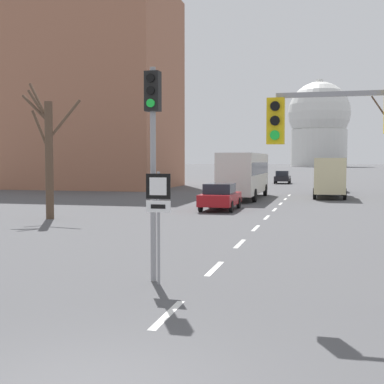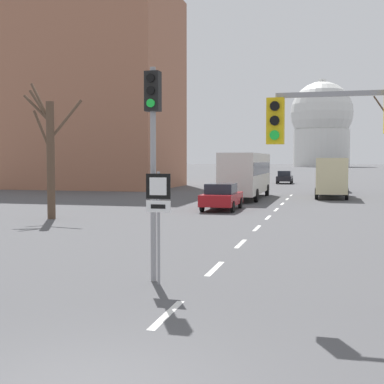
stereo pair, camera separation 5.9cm
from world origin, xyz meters
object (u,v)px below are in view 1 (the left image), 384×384
at_px(route_sign_post, 158,207).
at_px(sedan_near_left, 336,183).
at_px(traffic_signal_centre_tall, 153,133).
at_px(traffic_signal_near_right, 350,136).
at_px(delivery_truck, 330,176).
at_px(city_bus, 244,172).
at_px(sedan_near_right, 283,177).
at_px(sedan_mid_centre, 220,196).

height_order(route_sign_post, sedan_near_left, route_sign_post).
xyz_separation_m(traffic_signal_centre_tall, traffic_signal_near_right, (4.53, -1.05, -0.16)).
bearing_deg(delivery_truck, traffic_signal_centre_tall, -98.04).
bearing_deg(sedan_near_left, delivery_truck, -94.30).
relative_size(route_sign_post, city_bus, 0.25).
height_order(traffic_signal_centre_tall, delivery_truck, traffic_signal_centre_tall).
xyz_separation_m(traffic_signal_near_right, delivery_truck, (-0.10, 32.41, -1.77)).
height_order(traffic_signal_centre_tall, sedan_near_right, traffic_signal_centre_tall).
distance_m(route_sign_post, sedan_near_right, 56.61).
height_order(route_sign_post, city_bus, city_bus).
xyz_separation_m(city_bus, delivery_truck, (6.38, 2.85, -0.35)).
distance_m(sedan_near_left, delivery_truck, 8.34).
xyz_separation_m(route_sign_post, sedan_near_left, (4.82, 39.95, -1.07)).
height_order(traffic_signal_centre_tall, sedan_near_left, traffic_signal_centre_tall).
bearing_deg(delivery_truck, sedan_near_left, 85.70).
relative_size(traffic_signal_centre_tall, sedan_near_left, 1.27).
bearing_deg(delivery_truck, sedan_near_right, 102.65).
bearing_deg(traffic_signal_centre_tall, sedan_near_right, 91.18).
bearing_deg(sedan_near_left, sedan_near_right, 110.47).
bearing_deg(traffic_signal_near_right, route_sign_post, 170.52).
relative_size(sedan_near_left, delivery_truck, 0.57).
bearing_deg(sedan_mid_centre, city_bus, 89.87).
height_order(route_sign_post, sedan_mid_centre, route_sign_post).
bearing_deg(route_sign_post, traffic_signal_near_right, -9.48).
height_order(traffic_signal_near_right, route_sign_post, traffic_signal_near_right).
bearing_deg(traffic_signal_centre_tall, city_bus, 93.92).
bearing_deg(route_sign_post, sedan_mid_centre, 96.60).
xyz_separation_m(route_sign_post, sedan_near_right, (-1.39, 56.58, -1.03)).
height_order(traffic_signal_near_right, sedan_mid_centre, traffic_signal_near_right).
distance_m(traffic_signal_near_right, delivery_truck, 32.46).
bearing_deg(traffic_signal_centre_tall, sedan_mid_centre, 96.00).
bearing_deg(sedan_near_left, route_sign_post, -96.87).
bearing_deg(route_sign_post, traffic_signal_centre_tall, 125.85).
bearing_deg(traffic_signal_near_right, sedan_mid_centre, 108.16).
relative_size(sedan_near_left, city_bus, 0.38).
distance_m(sedan_mid_centre, city_bus, 9.78).
bearing_deg(sedan_mid_centre, traffic_signal_near_right, -71.84).
height_order(sedan_near_left, sedan_mid_centre, sedan_mid_centre).
relative_size(sedan_near_right, delivery_truck, 0.58).
bearing_deg(traffic_signal_near_right, sedan_near_left, 89.27).
distance_m(traffic_signal_centre_tall, traffic_signal_near_right, 4.66).
height_order(sedan_near_left, sedan_near_right, sedan_near_right).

